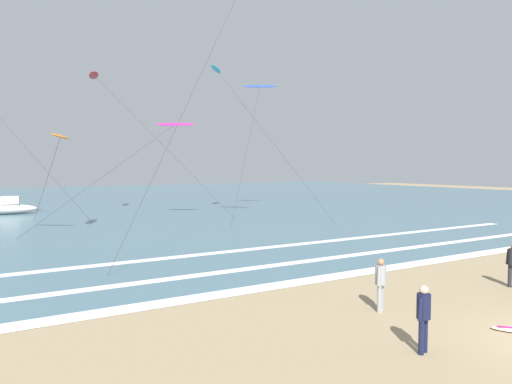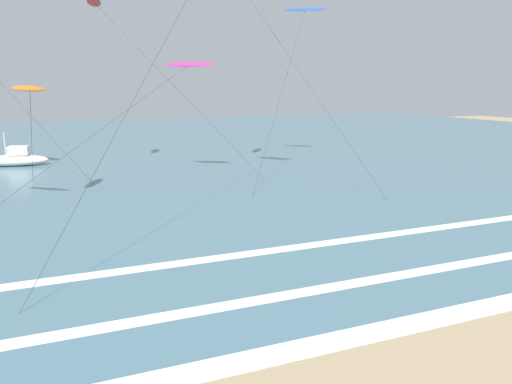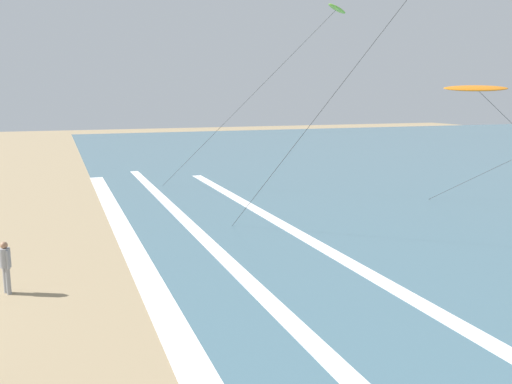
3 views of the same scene
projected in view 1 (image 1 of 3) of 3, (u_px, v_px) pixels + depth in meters
ocean_surface at (88, 202)px, 56.88m from camera, size 140.00×90.00×0.01m
wave_foam_shoreline at (333, 277)px, 18.72m from camera, size 49.40×0.88×0.01m
wave_foam_mid_break at (303, 262)px, 21.66m from camera, size 55.57×0.60×0.01m
wave_foam_outer_break at (231, 251)px, 24.25m from camera, size 44.76×0.65×0.01m
surfer_foreground_main at (424, 313)px, 11.06m from camera, size 0.51×0.32×1.60m
surfer_left_far at (381, 280)px, 14.24m from camera, size 0.49×0.32×1.60m
kite_orange_low_near at (60, 137)px, 29.72m from camera, size 1.99×10.84×6.40m
kite_red_high_right at (95, 76)px, 39.29m from camera, size 10.76×7.49×11.99m
kite_blue_far_left at (260, 87)px, 45.34m from camera, size 9.27×9.54×12.12m
kite_magenta_far_right at (174, 125)px, 38.02m from camera, size 13.50×5.95×7.87m
kite_cyan_distant_low at (217, 70)px, 40.35m from camera, size 6.05×11.51×12.72m
offshore_boat at (6, 208)px, 42.91m from camera, size 5.44×2.72×2.70m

